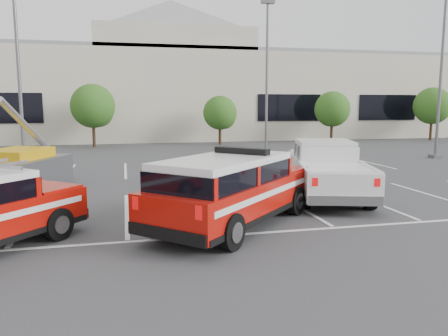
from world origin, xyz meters
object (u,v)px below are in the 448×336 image
at_px(white_pickup, 326,174).
at_px(utility_rig, 15,171).
at_px(light_pole_left, 18,68).
at_px(fire_chief_suv, 233,195).
at_px(tree_far_right, 433,107).
at_px(tree_mid_right, 221,114).
at_px(light_pole_right, 441,72).
at_px(tree_right, 333,110).
at_px(light_pole_mid, 267,76).
at_px(convention_building, 152,90).
at_px(tree_mid_left, 94,108).

relative_size(white_pickup, utility_rig, 1.44).
distance_m(light_pole_left, white_pickup, 17.02).
bearing_deg(fire_chief_suv, white_pickup, 80.62).
height_order(tree_far_right, fire_chief_suv, tree_far_right).
bearing_deg(fire_chief_suv, tree_mid_right, 122.40).
relative_size(light_pole_left, utility_rig, 2.19).
bearing_deg(fire_chief_suv, light_pole_right, 81.17).
height_order(tree_far_right, white_pickup, tree_far_right).
bearing_deg(light_pole_left, tree_far_right, 16.89).
distance_m(tree_mid_right, tree_right, 10.00).
relative_size(light_pole_mid, white_pickup, 1.52).
distance_m(light_pole_right, fire_chief_suv, 20.39).
bearing_deg(light_pole_left, utility_rig, -81.00).
bearing_deg(light_pole_right, white_pickup, -142.77).
distance_m(white_pickup, utility_rig, 11.80).
distance_m(tree_right, tree_far_right, 10.00).
bearing_deg(convention_building, light_pole_mid, -66.74).
relative_size(convention_building, light_pole_right, 5.86).
height_order(light_pole_mid, utility_rig, light_pole_mid).
bearing_deg(tree_mid_right, light_pole_right, -47.83).
bearing_deg(light_pole_left, white_pickup, -41.28).
bearing_deg(tree_mid_right, tree_mid_left, 180.00).
height_order(tree_mid_right, light_pole_mid, light_pole_mid).
relative_size(convention_building, tree_mid_left, 12.38).
bearing_deg(light_pole_mid, tree_mid_right, 107.52).
xyz_separation_m(convention_building, tree_right, (14.91, -9.82, -1.95)).
distance_m(tree_far_right, light_pole_mid, 19.19).
relative_size(tree_mid_left, tree_mid_right, 1.21).
bearing_deg(tree_mid_left, fire_chief_suv, -78.24).
bearing_deg(tree_far_right, white_pickup, -134.78).
bearing_deg(light_pole_mid, tree_right, 36.77).
height_order(tree_mid_left, tree_right, tree_mid_left).
height_order(light_pole_left, utility_rig, light_pole_left).
relative_size(fire_chief_suv, utility_rig, 1.23).
height_order(light_pole_mid, light_pole_right, same).
xyz_separation_m(tree_right, fire_chief_suv, (-14.99, -24.04, -1.92)).
xyz_separation_m(tree_mid_right, light_pole_mid, (1.91, -6.05, 2.68)).
bearing_deg(fire_chief_suv, tree_right, 102.19).
height_order(tree_mid_left, light_pole_left, light_pole_left).
distance_m(tree_mid_left, tree_far_right, 30.00).
bearing_deg(tree_mid_left, white_pickup, -66.09).
height_order(tree_mid_right, white_pickup, tree_mid_right).
bearing_deg(tree_right, fire_chief_suv, -121.95).
bearing_deg(white_pickup, utility_rig, 178.03).
relative_size(convention_building, tree_right, 13.58).
distance_m(light_pole_right, white_pickup, 15.27).
bearing_deg(tree_mid_right, light_pole_left, -142.50).
xyz_separation_m(tree_far_right, utility_rig, (-31.95, -17.23, -2.33)).
distance_m(convention_building, tree_right, 17.96).
height_order(convention_building, tree_right, convention_building).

